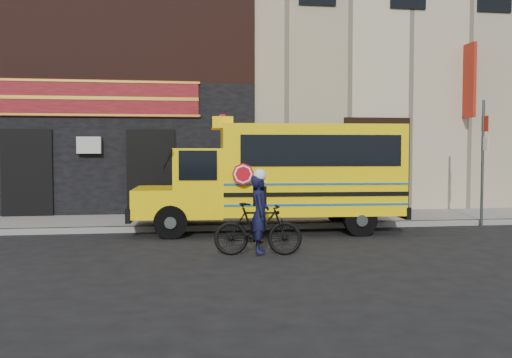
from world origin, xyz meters
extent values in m
plane|color=black|center=(0.00, 0.00, 0.00)|extent=(120.00, 120.00, 0.00)
cube|color=gray|center=(0.00, 2.60, 0.07)|extent=(40.00, 0.20, 0.15)
cube|color=slate|center=(0.00, 4.10, 0.07)|extent=(40.00, 3.00, 0.15)
cube|color=#BAAC8C|center=(0.00, 10.50, 6.15)|extent=(20.00, 10.00, 12.00)
cube|color=black|center=(-5.00, 5.55, 2.15)|extent=(10.00, 0.30, 4.00)
cube|color=black|center=(-5.00, 5.55, 5.65)|extent=(10.00, 0.28, 3.00)
cube|color=#500D0B|center=(-5.00, 5.38, 3.65)|extent=(6.50, 0.12, 1.10)
cube|color=black|center=(-6.80, 5.40, 1.40)|extent=(1.30, 0.10, 2.50)
cube|color=black|center=(-3.20, 5.40, 1.40)|extent=(1.30, 0.10, 2.50)
cube|color=maroon|center=(7.00, 5.15, 4.35)|extent=(0.10, 0.70, 2.40)
cylinder|color=black|center=(-2.61, 1.38, 0.40)|extent=(0.81, 0.32, 0.80)
cylinder|color=black|center=(-2.50, 3.27, 0.40)|extent=(0.81, 0.32, 0.80)
cylinder|color=black|center=(1.99, 1.13, 0.40)|extent=(0.81, 0.32, 0.80)
cylinder|color=black|center=(2.09, 3.02, 0.40)|extent=(0.81, 0.32, 0.80)
cube|color=yellow|center=(-3.00, 2.35, 0.80)|extent=(1.11, 2.05, 0.70)
cube|color=black|center=(-3.55, 2.38, 0.55)|extent=(0.23, 2.05, 0.35)
cube|color=yellow|center=(-1.91, 2.29, 1.30)|extent=(1.31, 2.16, 1.70)
cube|color=black|center=(-2.47, 2.32, 1.70)|extent=(0.16, 1.80, 0.90)
cube|color=yellow|center=(0.94, 2.13, 1.62)|extent=(4.61, 2.44, 2.25)
cube|color=black|center=(3.22, 2.01, 0.55)|extent=(0.24, 2.20, 0.30)
cube|color=black|center=(0.98, 1.02, 2.10)|extent=(3.90, 0.25, 0.75)
cube|color=yellow|center=(-1.31, 2.26, 2.78)|extent=(0.59, 1.62, 0.28)
cylinder|color=red|center=(-0.93, 0.93, 1.55)|extent=(0.52, 0.06, 0.52)
cylinder|color=#3E4640|center=(5.92, 2.40, 1.74)|extent=(0.08, 0.08, 3.48)
cube|color=maroon|center=(5.92, 2.32, 2.83)|extent=(0.04, 0.30, 0.43)
cube|color=white|center=(5.92, 2.32, 2.28)|extent=(0.04, 0.30, 0.38)
imported|color=black|center=(-0.87, -1.02, 0.53)|extent=(1.81, 0.72, 1.06)
imported|color=black|center=(-0.83, -0.98, 0.79)|extent=(0.46, 0.62, 1.57)
camera|label=1|loc=(-2.57, -12.23, 2.13)|focal=40.00mm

